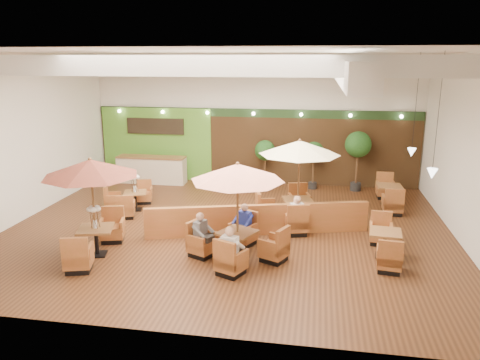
% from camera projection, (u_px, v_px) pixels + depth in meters
% --- Properties ---
extents(room, '(14.04, 14.00, 5.52)m').
position_uv_depth(room, '(242.00, 111.00, 15.25)').
color(room, '#381E0F').
rests_on(room, ground).
extents(service_counter, '(3.00, 0.75, 1.18)m').
position_uv_depth(service_counter, '(152.00, 170.00, 20.47)').
color(service_counter, beige).
rests_on(service_counter, ground).
extents(booth_divider, '(6.73, 2.05, 0.96)m').
position_uv_depth(booth_divider, '(258.00, 220.00, 14.42)').
color(booth_divider, brown).
rests_on(booth_divider, ground).
extents(table_0, '(2.57, 2.85, 2.78)m').
position_uv_depth(table_0, '(92.00, 182.00, 12.49)').
color(table_0, brown).
rests_on(table_0, ground).
extents(table_1, '(2.84, 2.84, 2.71)m').
position_uv_depth(table_1, '(238.00, 194.00, 12.33)').
color(table_1, brown).
rests_on(table_1, ground).
extents(table_2, '(2.76, 2.90, 2.83)m').
position_uv_depth(table_2, '(297.00, 163.00, 15.06)').
color(table_2, brown).
rests_on(table_2, ground).
extents(table_3, '(1.70, 2.43, 1.46)m').
position_uv_depth(table_3, '(130.00, 198.00, 16.80)').
color(table_3, brown).
rests_on(table_3, ground).
extents(table_4, '(0.92, 2.54, 0.93)m').
position_uv_depth(table_4, '(385.00, 244.00, 12.83)').
color(table_4, brown).
rests_on(table_4, ground).
extents(table_5, '(0.91, 2.65, 0.99)m').
position_uv_depth(table_5, '(389.00, 196.00, 17.27)').
color(table_5, brown).
rests_on(table_5, ground).
extents(topiary_0, '(0.86, 0.86, 2.00)m').
position_uv_depth(topiary_0, '(265.00, 152.00, 19.64)').
color(topiary_0, black).
rests_on(topiary_0, ground).
extents(topiary_1, '(0.86, 0.86, 1.99)m').
position_uv_depth(topiary_1, '(314.00, 154.00, 19.31)').
color(topiary_1, black).
rests_on(topiary_1, ground).
extents(topiary_2, '(1.06, 1.06, 2.46)m').
position_uv_depth(topiary_2, '(358.00, 147.00, 18.94)').
color(topiary_2, black).
rests_on(topiary_2, ground).
extents(diner_0, '(0.45, 0.40, 0.84)m').
position_uv_depth(diner_0, '(231.00, 246.00, 11.66)').
color(diner_0, white).
rests_on(diner_0, ground).
extents(diner_1, '(0.44, 0.42, 0.78)m').
position_uv_depth(diner_1, '(243.00, 220.00, 13.55)').
color(diner_1, '#2637A6').
rests_on(diner_1, ground).
extents(diner_2, '(0.41, 0.44, 0.79)m').
position_uv_depth(diner_2, '(202.00, 230.00, 12.77)').
color(diner_2, slate).
rests_on(diner_2, ground).
extents(diner_3, '(0.38, 0.33, 0.72)m').
position_uv_depth(diner_3, '(296.00, 212.00, 14.38)').
color(diner_3, '#2637A6').
rests_on(diner_3, ground).
extents(diner_4, '(0.44, 0.41, 0.80)m').
position_uv_depth(diner_4, '(296.00, 211.00, 14.38)').
color(diner_4, white).
rests_on(diner_4, ground).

